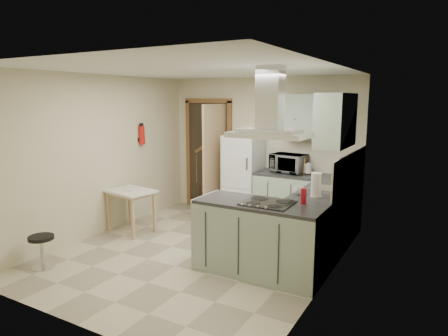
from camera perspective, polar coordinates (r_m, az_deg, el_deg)
The scene contains 28 objects.
floor at distance 5.74m, azimuth -3.73°, elevation -11.94°, with size 4.20×4.20×0.00m, color #BDB493.
ceiling at distance 5.34m, azimuth -4.04°, elevation 13.83°, with size 4.20×4.20×0.00m, color silver.
back_wall at distance 7.23m, azimuth 5.33°, elevation 2.85°, with size 3.60×3.60×0.00m, color beige.
left_wall at distance 6.55m, azimuth -17.14°, elevation 1.73°, with size 4.20×4.20×0.00m, color beige.
right_wall at distance 4.67m, azimuth 14.91°, elevation -1.32°, with size 4.20×4.20×0.00m, color beige.
doorway at distance 7.74m, azimuth -2.23°, elevation 1.86°, with size 1.10×0.12×2.10m, color brown.
fridge at distance 7.12m, azimuth 2.81°, elevation -1.30°, with size 0.60×0.60×1.50m, color white.
counter_back at distance 6.85m, azimuth 9.24°, elevation -4.43°, with size 1.08×0.60×0.90m, color #9EB2A0.
counter_right at distance 5.99m, azimuth 14.55°, elevation -6.73°, with size 0.60×1.95×0.90m, color #9EB2A0.
splashback at distance 6.89m, azimuth 12.57°, elevation 1.48°, with size 1.68×0.02×0.50m, color beige.
wall_cabinet_back at distance 6.68m, azimuth 12.30°, elevation 7.26°, with size 0.85×0.35×0.70m, color #9EB2A0.
wall_cabinet_right at distance 5.46m, azimuth 15.70°, elevation 6.58°, with size 0.35×0.90×0.70m, color #9EB2A0.
peninsula at distance 4.97m, azimuth 5.14°, elevation -9.94°, with size 1.55×0.65×0.90m, color #9EB2A0.
hob at distance 4.79m, azimuth 6.32°, elevation -4.98°, with size 0.58×0.50×0.01m, color black.
extractor_hood at distance 4.65m, azimuth 6.51°, elevation 4.76°, with size 0.90×0.55×0.10m, color silver.
sink at distance 5.71m, azimuth 14.29°, elevation -2.81°, with size 0.45×0.40×0.01m, color silver.
fire_extinguisher at distance 7.13m, azimuth -11.65°, elevation 4.62°, with size 0.10×0.10×0.32m, color #B2140F.
drop_leaf_table at distance 6.61m, azimuth -13.08°, elevation -6.03°, with size 0.74×0.55×0.69m, color tan.
bentwood_chair at distance 7.67m, azimuth -1.84°, elevation -2.67°, with size 0.41×0.41×0.92m, color #451E17.
stool at distance 5.68m, azimuth -24.55°, elevation -10.81°, with size 0.31×0.31×0.42m, color black.
microwave at distance 6.80m, azimuth 9.21°, elevation 0.67°, with size 0.56×0.38×0.31m, color black.
kettle at distance 6.70m, azimuth 11.93°, elevation -0.05°, with size 0.13×0.13×0.20m, color silver.
cereal_box at distance 6.76m, azimuth 11.20°, elevation 0.37°, with size 0.07×0.18×0.27m, color orange.
soap_bottle at distance 5.88m, azimuth 15.55°, elevation -1.71°, with size 0.08×0.08×0.17m, color #BAB8C6.
paper_towel at distance 5.17m, azimuth 13.02°, elevation -2.31°, with size 0.13×0.13×0.32m, color silver.
cup at distance 5.26m, azimuth 10.68°, elevation -3.25°, with size 0.13×0.13×0.10m, color silver.
red_bottle at distance 4.81m, azimuth 11.30°, elevation -3.96°, with size 0.07×0.07×0.19m, color #AB0E1E.
book at distance 6.54m, azimuth -14.35°, elevation -2.76°, with size 0.14×0.19×0.09m, color brown.
Camera 1 is at (2.94, -4.44, 2.13)m, focal length 32.00 mm.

